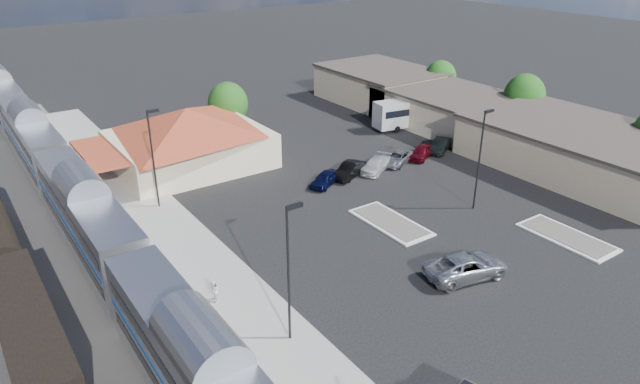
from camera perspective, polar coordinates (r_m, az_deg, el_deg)
ground at (r=44.93m, az=4.89°, el=-5.48°), size 280.00×280.00×0.00m
railbed at (r=44.01m, az=-24.43°, el=-8.46°), size 16.00×100.00×0.12m
platform at (r=44.11m, az=-12.47°, el=-6.51°), size 5.50×92.00×0.18m
passenger_train at (r=45.81m, az=-22.24°, el=-2.68°), size 3.00×104.00×5.55m
freight_cars at (r=36.15m, az=-26.95°, el=-13.11°), size 2.80×46.00×4.00m
station_depot at (r=60.65m, az=-13.03°, el=5.38°), size 18.35×12.24×6.20m
buildings_east at (r=71.89m, az=15.20°, el=7.43°), size 14.40×51.40×4.80m
traffic_island_south at (r=48.52m, az=7.07°, el=-3.03°), size 3.30×7.50×0.21m
traffic_island_north at (r=50.05m, az=23.46°, el=-4.14°), size 3.30×7.50×0.21m
lamp_plat_s at (r=32.51m, az=-3.07°, el=-7.19°), size 1.08×0.25×9.00m
lamp_plat_n at (r=50.81m, az=-16.34°, el=3.90°), size 1.08×0.25×9.00m
lamp_lot at (r=50.63m, az=15.80°, el=3.89°), size 1.08×0.25×9.00m
tree_east_b at (r=74.65m, az=19.75°, el=9.03°), size 4.94×4.94×6.96m
tree_east_c at (r=83.38m, az=11.95°, el=11.12°), size 4.41×4.41×6.21m
tree_depot at (r=68.51m, az=-9.19°, el=8.68°), size 4.71×4.71×6.63m
suv at (r=42.01m, az=14.44°, el=-7.20°), size 6.65×4.11×1.72m
coach_bus at (r=72.98m, az=9.56°, el=8.04°), size 11.45×4.25×3.59m
person_b at (r=38.49m, az=-10.59°, el=-9.75°), size 0.68×0.84×1.63m
parked_car_a at (r=55.08m, az=0.50°, el=1.32°), size 4.30×3.26×1.37m
parked_car_b at (r=57.03m, az=2.96°, el=2.20°), size 4.77×3.25×1.49m
parked_car_c at (r=58.72m, az=5.62°, el=2.73°), size 5.12×3.87×1.38m
parked_car_d at (r=60.94m, az=7.75°, el=3.39°), size 5.03×3.79×1.27m
parked_car_e at (r=62.80m, az=10.11°, el=3.95°), size 4.49×3.34×1.42m
parked_car_f at (r=65.17m, az=11.96°, el=4.59°), size 4.63×3.57×1.47m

